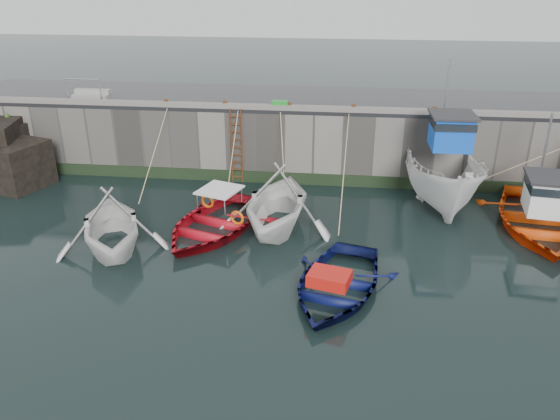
# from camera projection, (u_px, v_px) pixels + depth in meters

# --- Properties ---
(ground) EXTENTS (120.00, 120.00, 0.00)m
(ground) POSITION_uv_depth(u_px,v_px,m) (242.00, 321.00, 14.41)
(ground) COLOR black
(ground) RESTS_ON ground
(quay_back) EXTENTS (30.00, 5.00, 3.00)m
(quay_back) POSITION_uv_depth(u_px,v_px,m) (290.00, 133.00, 25.10)
(quay_back) COLOR slate
(quay_back) RESTS_ON ground
(road_back) EXTENTS (30.00, 5.00, 0.16)m
(road_back) POSITION_uv_depth(u_px,v_px,m) (290.00, 99.00, 24.45)
(road_back) COLOR black
(road_back) RESTS_ON quay_back
(kerb_back) EXTENTS (30.00, 0.30, 0.20)m
(kerb_back) POSITION_uv_depth(u_px,v_px,m) (285.00, 107.00, 22.25)
(kerb_back) COLOR slate
(kerb_back) RESTS_ON road_back
(algae_back) EXTENTS (30.00, 0.08, 0.50)m
(algae_back) POSITION_uv_depth(u_px,v_px,m) (284.00, 178.00, 23.32)
(algae_back) COLOR black
(algae_back) RESTS_ON ground
(ladder) EXTENTS (0.51, 0.08, 3.20)m
(ladder) POSITION_uv_depth(u_px,v_px,m) (237.00, 147.00, 22.94)
(ladder) COLOR #3F1E0F
(ladder) RESTS_ON ground
(boat_near_white) EXTENTS (5.37, 5.69, 2.37)m
(boat_near_white) POSITION_uv_depth(u_px,v_px,m) (114.00, 248.00, 18.12)
(boat_near_white) COLOR silver
(boat_near_white) RESTS_ON ground
(boat_near_white_rope) EXTENTS (0.04, 4.75, 3.10)m
(boat_near_white_rope) POSITION_uv_depth(u_px,v_px,m) (157.00, 196.00, 22.19)
(boat_near_white_rope) COLOR tan
(boat_near_white_rope) RESTS_ON ground
(boat_near_blue) EXTENTS (5.12, 6.05, 1.07)m
(boat_near_blue) POSITION_uv_depth(u_px,v_px,m) (214.00, 230.00, 19.34)
(boat_near_blue) COLOR #B30F1B
(boat_near_blue) RESTS_ON ground
(boat_near_blue_rope) EXTENTS (0.04, 3.46, 3.10)m
(boat_near_blue_rope) POSITION_uv_depth(u_px,v_px,m) (234.00, 191.00, 22.64)
(boat_near_blue_rope) COLOR tan
(boat_near_blue_rope) RESTS_ON ground
(boat_near_blacktrim) EXTENTS (4.73, 5.35, 2.62)m
(boat_near_blacktrim) POSITION_uv_depth(u_px,v_px,m) (277.00, 227.00, 19.53)
(boat_near_blacktrim) COLOR white
(boat_near_blacktrim) RESTS_ON ground
(boat_near_blacktrim_rope) EXTENTS (0.04, 3.17, 3.10)m
(boat_near_blacktrim_rope) POSITION_uv_depth(u_px,v_px,m) (287.00, 191.00, 22.61)
(boat_near_blacktrim_rope) COLOR tan
(boat_near_blacktrim_rope) RESTS_ON ground
(boat_near_navy) EXTENTS (4.42, 5.39, 0.97)m
(boat_near_navy) POSITION_uv_depth(u_px,v_px,m) (336.00, 290.00, 15.78)
(boat_near_navy) COLOR #0B1145
(boat_near_navy) RESTS_ON ground
(boat_near_navy_rope) EXTENTS (0.04, 6.26, 3.10)m
(boat_near_navy_rope) POSITION_uv_depth(u_px,v_px,m) (339.00, 213.00, 20.62)
(boat_near_navy_rope) COLOR tan
(boat_near_navy_rope) RESTS_ON ground
(boat_far_white) EXTENTS (2.77, 7.11, 5.73)m
(boat_far_white) POSITION_uv_depth(u_px,v_px,m) (442.00, 173.00, 21.27)
(boat_far_white) COLOR white
(boat_far_white) RESTS_ON ground
(boat_far_orange) EXTENTS (4.97, 6.44, 4.23)m
(boat_far_orange) POSITION_uv_depth(u_px,v_px,m) (540.00, 218.00, 19.33)
(boat_far_orange) COLOR #FA4D0D
(boat_far_orange) RESTS_ON ground
(fish_crate) EXTENTS (0.67, 0.44, 0.33)m
(fish_crate) POSITION_uv_depth(u_px,v_px,m) (280.00, 105.00, 22.39)
(fish_crate) COLOR #198B24
(fish_crate) RESTS_ON road_back
(railing) EXTENTS (1.60, 1.05, 1.00)m
(railing) POSITION_uv_depth(u_px,v_px,m) (91.00, 94.00, 24.13)
(railing) COLOR #A5A8AD
(railing) RESTS_ON road_back
(bollard_a) EXTENTS (0.18, 0.18, 0.28)m
(bollard_a) POSITION_uv_depth(u_px,v_px,m) (166.00, 103.00, 22.85)
(bollard_a) COLOR #3F1E0F
(bollard_a) RESTS_ON road_back
(bollard_b) EXTENTS (0.18, 0.18, 0.28)m
(bollard_b) POSITION_uv_depth(u_px,v_px,m) (225.00, 104.00, 22.59)
(bollard_b) COLOR #3F1E0F
(bollard_b) RESTS_ON road_back
(bollard_c) EXTENTS (0.18, 0.18, 0.28)m
(bollard_c) POSITION_uv_depth(u_px,v_px,m) (290.00, 106.00, 22.30)
(bollard_c) COLOR #3F1E0F
(bollard_c) RESTS_ON road_back
(bollard_d) EXTENTS (0.18, 0.18, 0.28)m
(bollard_d) POSITION_uv_depth(u_px,v_px,m) (354.00, 108.00, 22.02)
(bollard_d) COLOR #3F1E0F
(bollard_d) RESTS_ON road_back
(bollard_e) EXTENTS (0.18, 0.18, 0.28)m
(bollard_e) POSITION_uv_depth(u_px,v_px,m) (435.00, 110.00, 21.68)
(bollard_e) COLOR #3F1E0F
(bollard_e) RESTS_ON road_back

